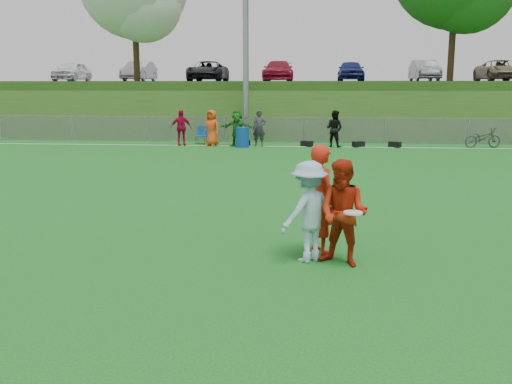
# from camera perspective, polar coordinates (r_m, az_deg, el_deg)

# --- Properties ---
(ground) EXTENTS (120.00, 120.00, 0.00)m
(ground) POSITION_cam_1_polar(r_m,az_deg,el_deg) (9.14, 2.76, -7.28)
(ground) COLOR #125517
(ground) RESTS_ON ground
(sideline_far) EXTENTS (60.00, 0.10, 0.01)m
(sideline_far) POSITION_cam_1_polar(r_m,az_deg,el_deg) (26.84, 4.70, 4.55)
(sideline_far) COLOR white
(sideline_far) RESTS_ON ground
(fence) EXTENTS (58.00, 0.06, 1.30)m
(fence) POSITION_cam_1_polar(r_m,az_deg,el_deg) (28.78, 4.79, 6.24)
(fence) COLOR gray
(fence) RESTS_ON ground
(light_pole) EXTENTS (1.20, 0.40, 12.15)m
(light_pole) POSITION_cam_1_polar(r_m,az_deg,el_deg) (29.95, -1.04, 18.06)
(light_pole) COLOR gray
(light_pole) RESTS_ON ground
(berm) EXTENTS (120.00, 18.00, 3.00)m
(berm) POSITION_cam_1_polar(r_m,az_deg,el_deg) (39.72, 5.06, 8.65)
(berm) COLOR #224814
(berm) RESTS_ON ground
(parking_lot) EXTENTS (120.00, 12.00, 0.10)m
(parking_lot) POSITION_cam_1_polar(r_m,az_deg,el_deg) (41.70, 5.13, 10.87)
(parking_lot) COLOR black
(parking_lot) RESTS_ON berm
(car_row) EXTENTS (32.04, 5.18, 1.44)m
(car_row) POSITION_cam_1_polar(r_m,az_deg,el_deg) (40.74, 3.45, 11.98)
(car_row) COLOR white
(car_row) RESTS_ON parking_lot
(spectator_row) EXTENTS (8.29, 0.95, 1.69)m
(spectator_row) POSITION_cam_1_polar(r_m,az_deg,el_deg) (26.94, -1.01, 6.41)
(spectator_row) COLOR #AC0B2F
(spectator_row) RESTS_ON ground
(gear_bags) EXTENTS (7.64, 0.54, 0.26)m
(gear_bags) POSITION_cam_1_polar(r_m,az_deg,el_deg) (26.93, 6.96, 4.80)
(gear_bags) COLOR black
(gear_bags) RESTS_ON ground
(player_red_left) EXTENTS (0.73, 0.81, 1.85)m
(player_red_left) POSITION_cam_1_polar(r_m,az_deg,el_deg) (9.60, 6.53, -0.78)
(player_red_left) COLOR red
(player_red_left) RESTS_ON ground
(player_red_center) EXTENTS (1.02, 0.94, 1.68)m
(player_red_center) POSITION_cam_1_polar(r_m,az_deg,el_deg) (9.02, 8.75, -2.09)
(player_red_center) COLOR #B1230C
(player_red_center) RESTS_ON ground
(player_blue) EXTENTS (1.18, 1.17, 1.63)m
(player_blue) POSITION_cam_1_polar(r_m,az_deg,el_deg) (9.17, 5.28, -1.96)
(player_blue) COLOR #93BBCD
(player_blue) RESTS_ON ground
(frisbee) EXTENTS (0.30, 0.30, 0.03)m
(frisbee) POSITION_cam_1_polar(r_m,az_deg,el_deg) (8.85, 9.69, -2.05)
(frisbee) COLOR silver
(frisbee) RESTS_ON ground
(recycling_bin) EXTENTS (0.76, 0.76, 0.93)m
(recycling_bin) POSITION_cam_1_polar(r_m,az_deg,el_deg) (26.45, -1.38, 5.50)
(recycling_bin) COLOR #0D3E95
(recycling_bin) RESTS_ON ground
(camp_chair) EXTENTS (0.52, 0.53, 0.87)m
(camp_chair) POSITION_cam_1_polar(r_m,az_deg,el_deg) (28.12, -5.50, 5.33)
(camp_chair) COLOR #0E4F9F
(camp_chair) RESTS_ON ground
(bicycle) EXTENTS (1.83, 1.01, 0.91)m
(bicycle) POSITION_cam_1_polar(r_m,az_deg,el_deg) (28.13, 21.73, 5.04)
(bicycle) COLOR #2B2B2D
(bicycle) RESTS_ON ground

